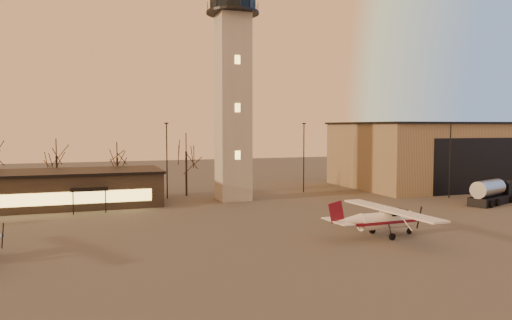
# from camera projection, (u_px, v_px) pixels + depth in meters

# --- Properties ---
(ground) EXTENTS (220.00, 220.00, 0.00)m
(ground) POSITION_uv_depth(u_px,v_px,m) (349.00, 255.00, 37.29)
(ground) COLOR #3C3A37
(ground) RESTS_ON ground
(control_tower) EXTENTS (6.80, 6.80, 32.60)m
(control_tower) POSITION_uv_depth(u_px,v_px,m) (233.00, 75.00, 64.42)
(control_tower) COLOR #9C9994
(control_tower) RESTS_ON ground
(hangar) EXTENTS (30.60, 20.60, 10.30)m
(hangar) POSITION_uv_depth(u_px,v_px,m) (438.00, 154.00, 80.86)
(hangar) COLOR #9A8664
(hangar) RESTS_ON ground
(terminal) EXTENTS (25.40, 12.20, 4.30)m
(terminal) POSITION_uv_depth(u_px,v_px,m) (53.00, 189.00, 59.94)
(terminal) COLOR black
(terminal) RESTS_ON ground
(light_poles) EXTENTS (58.50, 12.25, 10.14)m
(light_poles) POSITION_uv_depth(u_px,v_px,m) (235.00, 158.00, 66.26)
(light_poles) COLOR black
(light_poles) RESTS_ON ground
(tree_row) EXTENTS (37.20, 9.20, 8.80)m
(tree_row) POSITION_uv_depth(u_px,v_px,m) (120.00, 153.00, 69.19)
(tree_row) COLOR black
(tree_row) RESTS_ON ground
(cessna_front) EXTENTS (9.92, 12.53, 3.45)m
(cessna_front) POSITION_uv_depth(u_px,v_px,m) (387.00, 223.00, 43.69)
(cessna_front) COLOR white
(cessna_front) RESTS_ON ground
(fuel_truck) EXTENTS (8.59, 5.28, 3.08)m
(fuel_truck) POSITION_uv_depth(u_px,v_px,m) (492.00, 194.00, 61.86)
(fuel_truck) COLOR black
(fuel_truck) RESTS_ON ground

